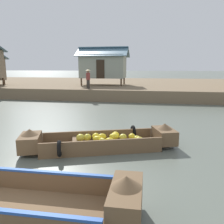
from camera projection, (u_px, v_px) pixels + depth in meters
name	position (u px, v px, depth m)	size (l,w,h in m)	color
ground_plane	(98.00, 115.00, 13.72)	(300.00, 300.00, 0.00)	#596056
riverbank_strip	(126.00, 86.00, 28.10)	(160.00, 20.00, 0.96)	#756047
banana_boat	(101.00, 141.00, 7.95)	(5.35, 2.74, 0.83)	brown
viewer_boat	(2.00, 198.00, 4.47)	(5.40, 1.57, 0.96)	brown
stilt_house_mid_right	(103.00, 66.00, 23.49)	(5.13, 3.28, 3.84)	#4C3826
vendor_person	(88.00, 78.00, 19.59)	(0.44, 0.44, 1.66)	#332D28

